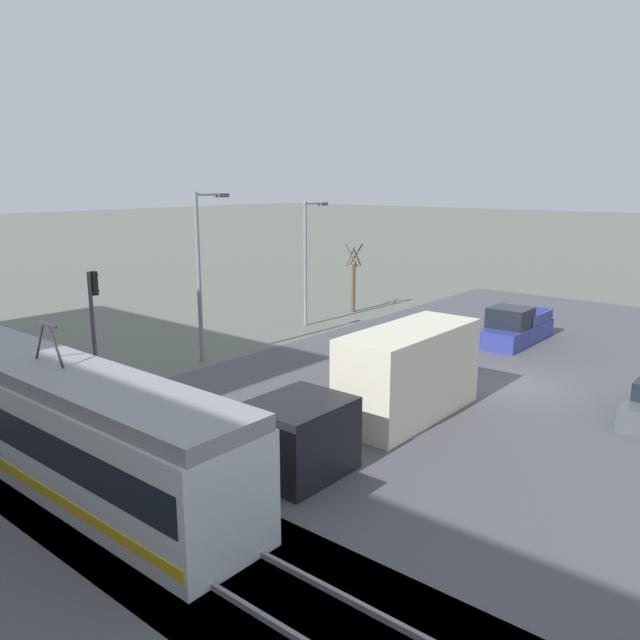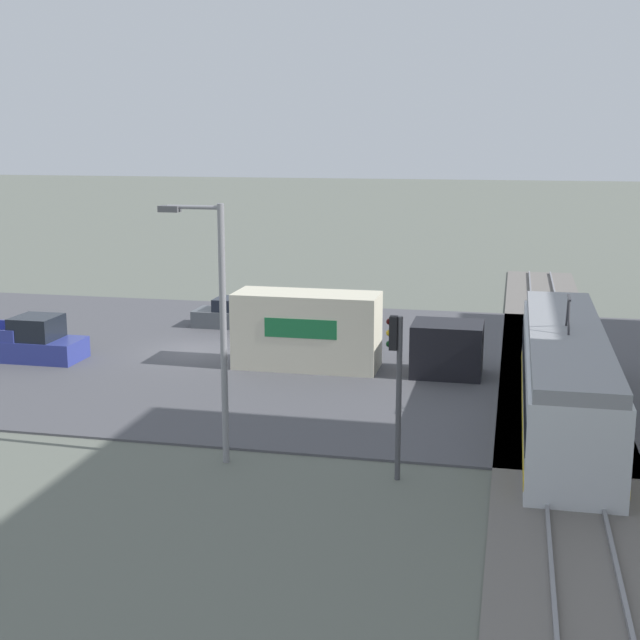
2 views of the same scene
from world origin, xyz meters
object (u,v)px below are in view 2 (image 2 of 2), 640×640
Objects in this scene: street_lamp_near_crossing at (216,316)px; box_truck at (340,335)px; light_rail_tram at (564,378)px; sedan_car_0 at (238,315)px; traffic_light_pole at (396,374)px; pickup_truck at (24,343)px.

box_truck is at bearing 172.19° from street_lamp_near_crossing.
light_rail_tram is 10.29m from box_truck.
box_truck is at bearing -136.72° from sedan_car_0.
light_rail_tram is at bearing -128.90° from sedan_car_0.
street_lamp_near_crossing is at bearing -92.84° from traffic_light_pole.
sedan_car_0 is (-8.38, 7.12, -0.12)m from pickup_truck.
box_truck is 1.91× the size of pickup_truck.
street_lamp_near_crossing is (11.17, -1.53, 2.97)m from box_truck.
light_rail_tram is 12.16m from street_lamp_near_crossing.
traffic_light_pole is at bearing -150.41° from sedan_car_0.
traffic_light_pole is 0.61× the size of street_lamp_near_crossing.
sedan_car_0 is (-7.10, -6.68, -0.86)m from box_truck.
light_rail_tram is 1.92× the size of street_lamp_near_crossing.
street_lamp_near_crossing is (18.27, 5.15, 3.83)m from sedan_car_0.
light_rail_tram is at bearing 58.50° from box_truck.
box_truck is at bearing 95.31° from pickup_truck.
street_lamp_near_crossing is (9.89, 12.27, 3.71)m from pickup_truck.
sedan_car_0 is 19.36m from street_lamp_near_crossing.
light_rail_tram is 19.88m from sedan_car_0.
street_lamp_near_crossing is (-0.27, -5.37, 1.39)m from traffic_light_pole.
sedan_car_0 is (-12.47, -15.46, -0.97)m from light_rail_tram.
traffic_light_pole reaches higher than box_truck.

